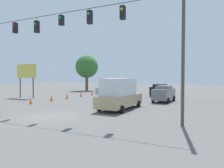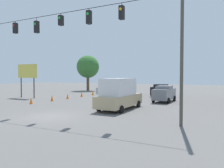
% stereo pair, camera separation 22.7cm
% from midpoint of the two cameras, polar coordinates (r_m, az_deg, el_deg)
% --- Properties ---
extents(ground_plane, '(140.00, 140.00, 0.00)m').
position_cam_midpoint_polar(ground_plane, '(17.28, -15.32, -8.13)').
color(ground_plane, '#605E5B').
extents(overhead_signal_span, '(18.86, 0.38, 8.75)m').
position_cam_midpoint_polar(overhead_signal_span, '(18.14, -12.83, 10.55)').
color(overhead_signal_span, '#4C473D').
rests_on(overhead_signal_span, ground_plane).
extents(box_truck_tan_crossing_near, '(2.37, 6.03, 2.83)m').
position_cam_midpoint_polar(box_truck_tan_crossing_near, '(19.96, 2.23, -2.66)').
color(box_truck_tan_crossing_near, tan).
rests_on(box_truck_tan_crossing_near, ground_plane).
extents(sedan_black_oncoming_deep, '(2.20, 4.54, 1.82)m').
position_cam_midpoint_polar(sedan_black_oncoming_deep, '(33.95, 12.84, -1.52)').
color(sedan_black_oncoming_deep, black).
rests_on(sedan_black_oncoming_deep, ground_plane).
extents(box_truck_silver_withflow_far, '(2.67, 7.26, 2.70)m').
position_cam_midpoint_polar(box_truck_silver_withflow_far, '(35.30, 0.89, -0.71)').
color(box_truck_silver_withflow_far, '#A8AAB2').
rests_on(box_truck_silver_withflow_far, ground_plane).
extents(sedan_grey_oncoming_far, '(2.00, 4.51, 1.91)m').
position_cam_midpoint_polar(sedan_grey_oncoming_far, '(26.62, 13.74, -2.41)').
color(sedan_grey_oncoming_far, slate).
rests_on(sedan_grey_oncoming_far, ground_plane).
extents(traffic_cone_nearest, '(0.34, 0.34, 0.73)m').
position_cam_midpoint_polar(traffic_cone_nearest, '(25.46, -20.14, -4.10)').
color(traffic_cone_nearest, orange).
rests_on(traffic_cone_nearest, ground_plane).
extents(traffic_cone_second, '(0.34, 0.34, 0.73)m').
position_cam_midpoint_polar(traffic_cone_second, '(27.60, -15.18, -3.58)').
color(traffic_cone_second, orange).
rests_on(traffic_cone_second, ground_plane).
extents(traffic_cone_third, '(0.34, 0.34, 0.73)m').
position_cam_midpoint_polar(traffic_cone_third, '(29.81, -11.32, -3.14)').
color(traffic_cone_third, orange).
rests_on(traffic_cone_third, ground_plane).
extents(traffic_cone_fourth, '(0.34, 0.34, 0.73)m').
position_cam_midpoint_polar(traffic_cone_fourth, '(32.56, -7.74, -2.68)').
color(traffic_cone_fourth, orange).
rests_on(traffic_cone_fourth, ground_plane).
extents(traffic_cone_fifth, '(0.34, 0.34, 0.73)m').
position_cam_midpoint_polar(traffic_cone_fifth, '(35.19, -4.86, -2.32)').
color(traffic_cone_fifth, orange).
rests_on(traffic_cone_fifth, ground_plane).
extents(traffic_cone_farthest, '(0.34, 0.34, 0.73)m').
position_cam_midpoint_polar(traffic_cone_farthest, '(37.96, -2.20, -2.00)').
color(traffic_cone_farthest, orange).
rests_on(traffic_cone_farthest, ground_plane).
extents(roadside_billboard, '(3.65, 0.16, 4.73)m').
position_cam_midpoint_polar(roadside_billboard, '(32.84, -21.06, 2.59)').
color(roadside_billboard, '#4C473D').
rests_on(roadside_billboard, ground_plane).
extents(tree_horizon_left, '(4.75, 4.75, 7.44)m').
position_cam_midpoint_polar(tree_horizon_left, '(46.48, -6.19, 4.48)').
color(tree_horizon_left, brown).
rests_on(tree_horizon_left, ground_plane).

